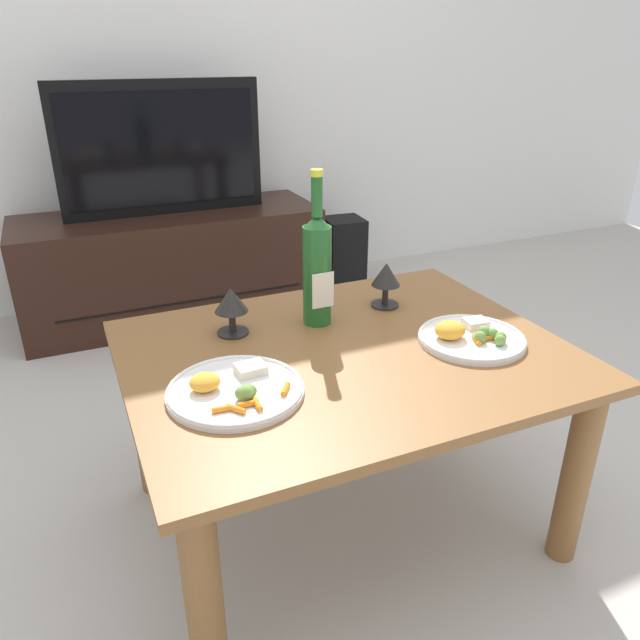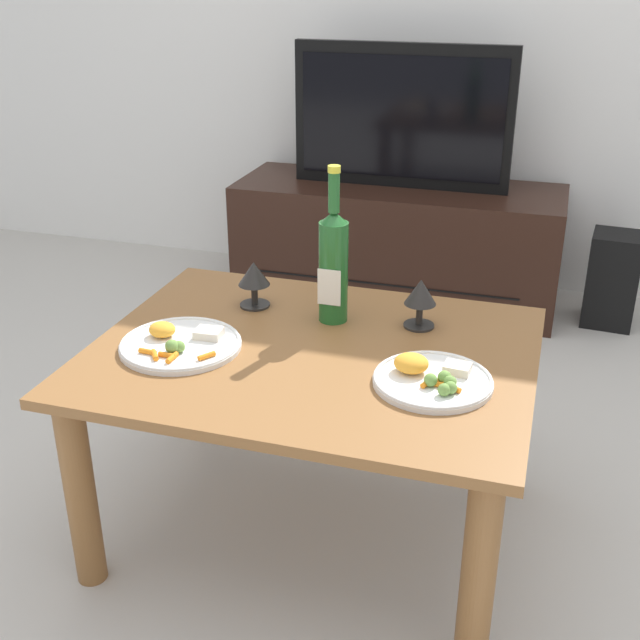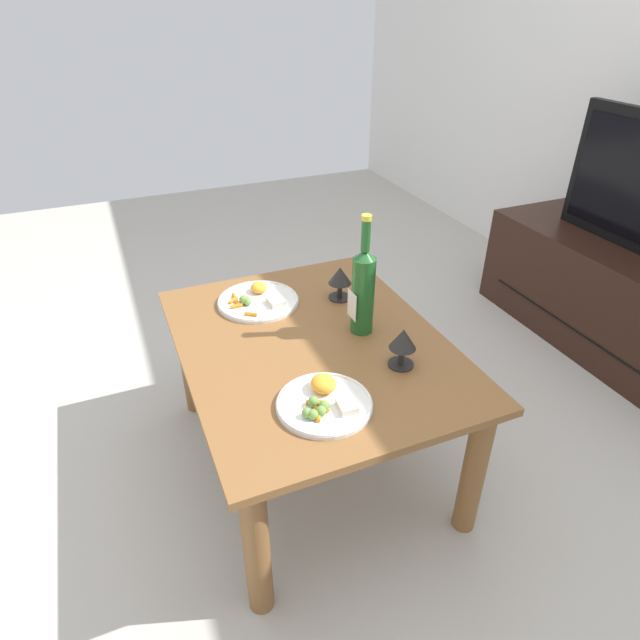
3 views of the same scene
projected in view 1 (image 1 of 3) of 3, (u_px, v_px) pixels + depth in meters
ground_plane at (343, 517)px, 1.63m from camera, size 6.40×6.40×0.00m
back_wall at (161, 15)px, 2.68m from camera, size 6.40×0.10×2.60m
dining_table at (346, 384)px, 1.46m from camera, size 1.02×0.80×0.51m
tv_stand at (173, 265)px, 2.79m from camera, size 1.34×0.49×0.49m
tv_screen at (161, 149)px, 2.57m from camera, size 0.88×0.05×0.56m
floor_speaker at (344, 254)px, 3.12m from camera, size 0.21×0.21×0.37m
wine_bottle at (316, 266)px, 1.50m from camera, size 0.07×0.07×0.39m
goblet_left at (231, 303)px, 1.47m from camera, size 0.08×0.08×0.12m
goblet_right at (386, 277)px, 1.63m from camera, size 0.08×0.08×0.12m
dinner_plate_left at (235, 389)px, 1.23m from camera, size 0.29×0.29×0.05m
dinner_plate_right at (470, 337)px, 1.45m from camera, size 0.26×0.26×0.05m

